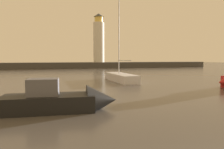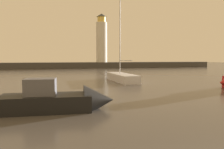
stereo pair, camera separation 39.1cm
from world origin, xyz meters
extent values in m
plane|color=#4C4742|center=(0.00, 29.03, 0.00)|extent=(220.00, 220.00, 0.00)
cube|color=#423F3D|center=(0.00, 58.07, 0.86)|extent=(88.19, 4.60, 1.72)
cylinder|color=silver|center=(8.26, 58.07, 7.64)|extent=(3.25, 3.25, 11.84)
cylinder|color=#F2CC59|center=(8.26, 58.07, 14.39)|extent=(2.44, 2.44, 1.66)
cone|color=#33383D|center=(8.26, 58.07, 15.69)|extent=(2.92, 2.92, 0.95)
cube|color=black|center=(-5.23, 9.48, 0.45)|extent=(5.04, 2.30, 0.90)
cone|color=black|center=(-2.32, 9.24, 0.50)|extent=(1.85, 1.96, 1.82)
cube|color=#595960|center=(-5.50, 9.50, 1.36)|extent=(1.69, 1.29, 0.90)
cube|color=silver|center=(3.26, 22.43, 0.47)|extent=(2.22, 7.48, 0.95)
cylinder|color=#B7B7BC|center=(3.24, 23.17, 5.65)|extent=(0.12, 0.12, 9.41)
cylinder|color=#B7B7BC|center=(3.30, 21.13, 2.64)|extent=(0.21, 4.08, 0.09)
camera|label=1|loc=(-4.94, -1.98, 2.90)|focal=32.58mm
camera|label=2|loc=(-4.56, -2.08, 2.90)|focal=32.58mm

